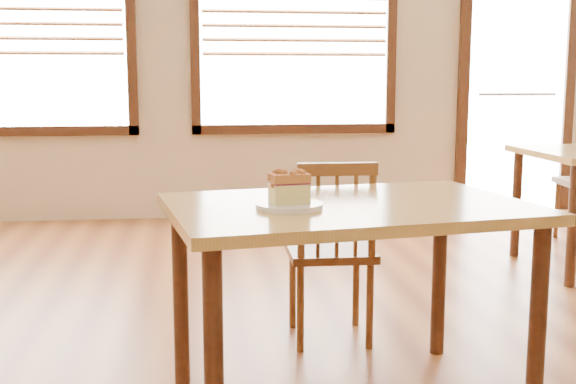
# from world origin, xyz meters

# --- Properties ---
(window_left) EXTENTS (1.76, 0.10, 1.96)m
(window_left) POSITION_xyz_m (-1.90, 3.97, 1.81)
(window_left) COLOR white
(window_left) RESTS_ON room_shell
(window_right) EXTENTS (1.76, 0.10, 1.96)m
(window_right) POSITION_xyz_m (0.30, 3.97, 1.81)
(window_right) COLOR white
(window_right) RESTS_ON room_shell
(entry_door) EXTENTS (1.08, 0.06, 2.29)m
(entry_door) POSITION_xyz_m (2.30, 3.98, 1.20)
(entry_door) COLOR white
(entry_door) RESTS_ON ground
(cafe_table_main) EXTENTS (1.36, 1.02, 0.75)m
(cafe_table_main) POSITION_xyz_m (-0.03, 0.27, 0.66)
(cafe_table_main) COLOR #B58D46
(cafe_table_main) RESTS_ON ground
(cafe_chair_main) EXTENTS (0.39, 0.39, 0.84)m
(cafe_chair_main) POSITION_xyz_m (0.03, 0.91, 0.43)
(cafe_chair_main) COLOR #583618
(cafe_chair_main) RESTS_ON ground
(plate) EXTENTS (0.23, 0.23, 0.02)m
(plate) POSITION_xyz_m (-0.26, 0.19, 0.76)
(plate) COLOR white
(plate) RESTS_ON cafe_table_main
(cake_slice) EXTENTS (0.14, 0.11, 0.12)m
(cake_slice) POSITION_xyz_m (-0.26, 0.19, 0.82)
(cake_slice) COLOR #DBD07C
(cake_slice) RESTS_ON plate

